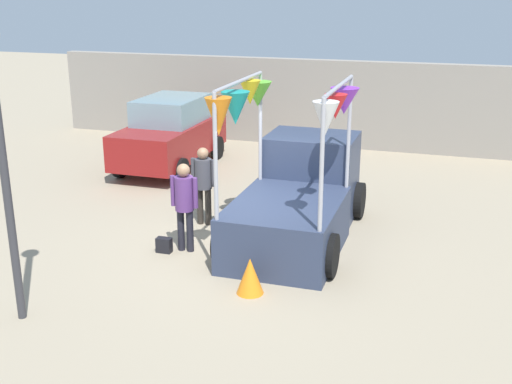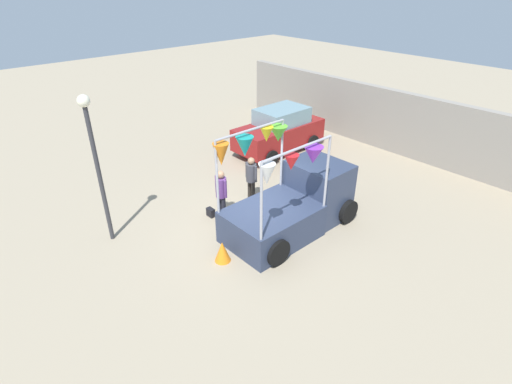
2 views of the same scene
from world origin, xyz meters
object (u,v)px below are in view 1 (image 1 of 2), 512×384
at_px(person_vendor, 203,179).
at_px(handbag, 164,245).
at_px(vendor_truck, 299,191).
at_px(person_customer, 184,199).
at_px(folded_kite_bundle_tangerine, 250,276).
at_px(parked_car, 171,133).
at_px(street_lamp, 0,137).

bearing_deg(person_vendor, handbag, -95.60).
distance_m(vendor_truck, handbag, 2.79).
bearing_deg(vendor_truck, person_vendor, -179.16).
bearing_deg(person_customer, folded_kite_bundle_tangerine, -37.53).
bearing_deg(folded_kite_bundle_tangerine, vendor_truck, 87.50).
xyz_separation_m(person_customer, handbag, (-0.35, -0.20, -0.87)).
height_order(parked_car, person_customer, parked_car).
xyz_separation_m(person_customer, folded_kite_bundle_tangerine, (1.67, -1.29, -0.71)).
height_order(vendor_truck, person_vendor, vendor_truck).
xyz_separation_m(person_customer, street_lamp, (-1.31, -3.07, 1.74)).
bearing_deg(street_lamp, handbag, 71.50).
relative_size(street_lamp, folded_kite_bundle_tangerine, 7.11).
bearing_deg(person_vendor, street_lamp, -104.04).
bearing_deg(person_customer, person_vendor, 97.89).
height_order(handbag, folded_kite_bundle_tangerine, folded_kite_bundle_tangerine).
distance_m(vendor_truck, parked_car, 5.83).
xyz_separation_m(person_vendor, street_lamp, (-1.12, -4.46, 1.78)).
bearing_deg(person_customer, street_lamp, -113.11).
height_order(vendor_truck, handbag, vendor_truck).
distance_m(vendor_truck, person_customer, 2.29).
relative_size(handbag, street_lamp, 0.07).
relative_size(parked_car, handbag, 14.29).
height_order(vendor_truck, folded_kite_bundle_tangerine, vendor_truck).
bearing_deg(parked_car, person_customer, -62.75).
bearing_deg(handbag, vendor_truck, 37.17).
relative_size(vendor_truck, parked_car, 1.02).
distance_m(person_vendor, handbag, 1.81).
height_order(person_customer, street_lamp, street_lamp).
xyz_separation_m(handbag, folded_kite_bundle_tangerine, (2.02, -1.09, 0.16)).
bearing_deg(person_customer, parked_car, 117.25).
height_order(parked_car, person_vendor, parked_car).
bearing_deg(street_lamp, person_customer, 66.89).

